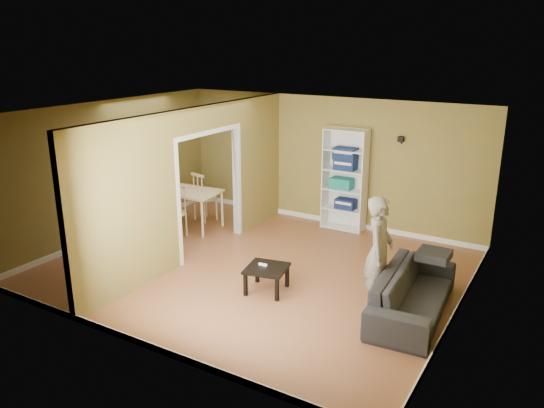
{
  "coord_description": "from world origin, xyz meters",
  "views": [
    {
      "loc": [
        4.4,
        -6.89,
        3.66
      ],
      "look_at": [
        0.2,
        0.2,
        1.1
      ],
      "focal_mm": 35.0,
      "sensor_mm": 36.0,
      "label": 1
    }
  ],
  "objects_px": {
    "dining_table": "(188,194)",
    "chair_far": "(205,196)",
    "sofa": "(414,286)",
    "coffee_table": "(267,271)",
    "chair_left": "(161,198)",
    "bookshelf": "(346,179)",
    "person": "(380,242)",
    "chair_near": "(174,212)"
  },
  "relations": [
    {
      "from": "chair_left",
      "to": "chair_far",
      "type": "distance_m",
      "value": 0.9
    },
    {
      "from": "coffee_table",
      "to": "chair_near",
      "type": "bearing_deg",
      "value": 157.9
    },
    {
      "from": "chair_far",
      "to": "dining_table",
      "type": "bearing_deg",
      "value": 102.25
    },
    {
      "from": "person",
      "to": "coffee_table",
      "type": "distance_m",
      "value": 1.75
    },
    {
      "from": "bookshelf",
      "to": "coffee_table",
      "type": "height_order",
      "value": "bookshelf"
    },
    {
      "from": "sofa",
      "to": "person",
      "type": "distance_m",
      "value": 0.76
    },
    {
      "from": "person",
      "to": "coffee_table",
      "type": "height_order",
      "value": "person"
    },
    {
      "from": "dining_table",
      "to": "chair_far",
      "type": "distance_m",
      "value": 0.58
    },
    {
      "from": "sofa",
      "to": "chair_near",
      "type": "bearing_deg",
      "value": 78.0
    },
    {
      "from": "chair_left",
      "to": "chair_far",
      "type": "bearing_deg",
      "value": 142.36
    },
    {
      "from": "chair_near",
      "to": "chair_far",
      "type": "xyz_separation_m",
      "value": [
        -0.08,
        1.08,
        0.02
      ]
    },
    {
      "from": "sofa",
      "to": "bookshelf",
      "type": "height_order",
      "value": "bookshelf"
    },
    {
      "from": "person",
      "to": "chair_near",
      "type": "relative_size",
      "value": 1.91
    },
    {
      "from": "bookshelf",
      "to": "chair_left",
      "type": "xyz_separation_m",
      "value": [
        -3.42,
        -1.61,
        -0.49
      ]
    },
    {
      "from": "coffee_table",
      "to": "chair_left",
      "type": "relative_size",
      "value": 0.57
    },
    {
      "from": "bookshelf",
      "to": "person",
      "type": "bearing_deg",
      "value": -58.64
    },
    {
      "from": "coffee_table",
      "to": "chair_near",
      "type": "distance_m",
      "value": 2.99
    },
    {
      "from": "coffee_table",
      "to": "chair_far",
      "type": "distance_m",
      "value": 3.61
    },
    {
      "from": "person",
      "to": "chair_left",
      "type": "relative_size",
      "value": 1.83
    },
    {
      "from": "dining_table",
      "to": "person",
      "type": "bearing_deg",
      "value": -15.03
    },
    {
      "from": "chair_left",
      "to": "chair_near",
      "type": "relative_size",
      "value": 1.05
    },
    {
      "from": "bookshelf",
      "to": "coffee_table",
      "type": "relative_size",
      "value": 3.43
    },
    {
      "from": "bookshelf",
      "to": "dining_table",
      "type": "relative_size",
      "value": 1.63
    },
    {
      "from": "person",
      "to": "chair_near",
      "type": "bearing_deg",
      "value": 73.35
    },
    {
      "from": "person",
      "to": "chair_far",
      "type": "bearing_deg",
      "value": 60.43
    },
    {
      "from": "chair_near",
      "to": "person",
      "type": "bearing_deg",
      "value": -1.0
    },
    {
      "from": "sofa",
      "to": "bookshelf",
      "type": "xyz_separation_m",
      "value": [
        -2.22,
        2.8,
        0.6
      ]
    },
    {
      "from": "dining_table",
      "to": "sofa",
      "type": "bearing_deg",
      "value": -13.68
    },
    {
      "from": "bookshelf",
      "to": "coffee_table",
      "type": "distance_m",
      "value": 3.32
    },
    {
      "from": "dining_table",
      "to": "bookshelf",
      "type": "bearing_deg",
      "value": 30.39
    },
    {
      "from": "chair_left",
      "to": "bookshelf",
      "type": "bearing_deg",
      "value": 128.1
    },
    {
      "from": "sofa",
      "to": "chair_far",
      "type": "bearing_deg",
      "value": 66.31
    },
    {
      "from": "coffee_table",
      "to": "dining_table",
      "type": "distance_m",
      "value": 3.31
    },
    {
      "from": "coffee_table",
      "to": "dining_table",
      "type": "height_order",
      "value": "dining_table"
    },
    {
      "from": "person",
      "to": "dining_table",
      "type": "bearing_deg",
      "value": 66.93
    },
    {
      "from": "sofa",
      "to": "person",
      "type": "bearing_deg",
      "value": 83.99
    },
    {
      "from": "coffee_table",
      "to": "dining_table",
      "type": "xyz_separation_m",
      "value": [
        -2.85,
        1.65,
        0.36
      ]
    },
    {
      "from": "bookshelf",
      "to": "chair_near",
      "type": "distance_m",
      "value": 3.43
    },
    {
      "from": "person",
      "to": "coffee_table",
      "type": "bearing_deg",
      "value": 98.52
    },
    {
      "from": "sofa",
      "to": "dining_table",
      "type": "bearing_deg",
      "value": 72.22
    },
    {
      "from": "sofa",
      "to": "dining_table",
      "type": "relative_size",
      "value": 1.73
    },
    {
      "from": "chair_far",
      "to": "chair_near",
      "type": "bearing_deg",
      "value": 106.46
    }
  ]
}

